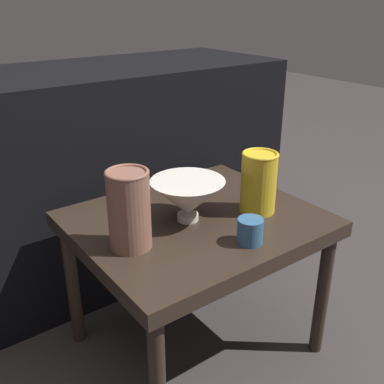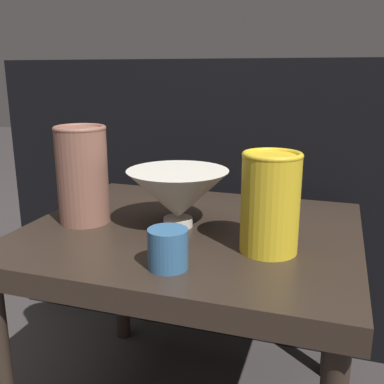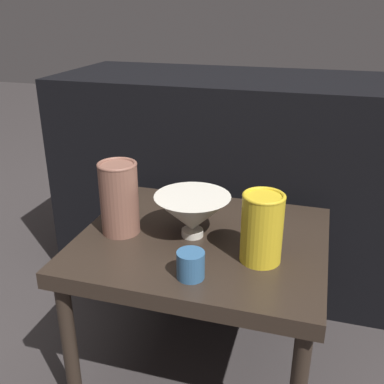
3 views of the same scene
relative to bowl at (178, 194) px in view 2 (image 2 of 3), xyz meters
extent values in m
cube|color=#2D231C|center=(0.03, 0.00, -0.08)|extent=(0.61, 0.52, 0.04)
cylinder|color=#2D231C|center=(-0.24, -0.23, -0.29)|extent=(0.04, 0.04, 0.38)
cylinder|color=#2D231C|center=(-0.24, 0.22, -0.29)|extent=(0.04, 0.04, 0.38)
cylinder|color=#2D231C|center=(0.29, 0.22, -0.29)|extent=(0.04, 0.04, 0.38)
cube|color=black|center=(0.03, 0.56, -0.12)|extent=(1.29, 0.50, 0.73)
cylinder|color=silver|center=(0.00, 0.00, -0.05)|extent=(0.05, 0.05, 0.02)
cone|color=silver|center=(0.00, 0.00, 0.00)|extent=(0.19, 0.19, 0.09)
cylinder|color=brown|center=(-0.18, -0.03, 0.03)|extent=(0.10, 0.10, 0.18)
torus|color=brown|center=(-0.18, -0.03, 0.12)|extent=(0.10, 0.10, 0.01)
cylinder|color=gold|center=(0.18, -0.07, 0.02)|extent=(0.09, 0.09, 0.16)
torus|color=gold|center=(0.18, -0.07, 0.10)|extent=(0.09, 0.09, 0.01)
cylinder|color=#33608E|center=(0.05, -0.18, -0.03)|extent=(0.06, 0.06, 0.06)
camera|label=1|loc=(-0.60, -0.83, 0.47)|focal=42.00mm
camera|label=2|loc=(0.27, -0.75, 0.22)|focal=42.00mm
camera|label=3|loc=(0.28, -0.95, 0.48)|focal=42.00mm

